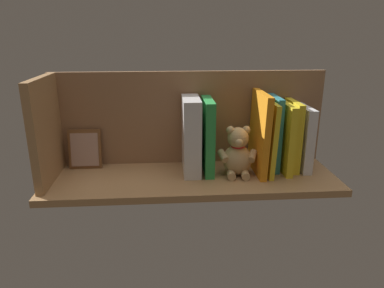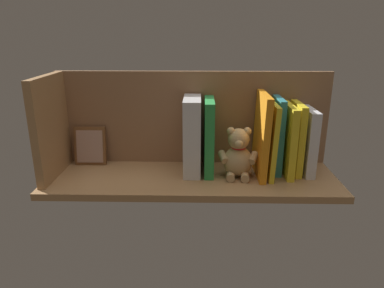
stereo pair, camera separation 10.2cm
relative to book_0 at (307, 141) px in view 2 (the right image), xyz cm
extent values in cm
cube|color=#A87A4C|center=(37.93, 4.29, -11.87)|extent=(94.06, 30.29, 2.20)
cube|color=#956A48|center=(37.93, -8.61, 5.46)|extent=(94.06, 1.50, 32.46)
cube|color=#A87A4C|center=(82.96, 4.29, 5.46)|extent=(2.40, 24.29, 32.46)
cube|color=silver|center=(0.00, 0.00, 0.00)|extent=(3.11, 14.91, 21.53)
cube|color=yellow|center=(3.59, -0.26, 0.87)|extent=(2.12, 14.40, 23.28)
cube|color=yellow|center=(6.75, 1.02, 0.75)|extent=(2.26, 16.96, 23.03)
cube|color=teal|center=(9.89, -0.80, 1.68)|extent=(2.06, 13.31, 24.89)
cube|color=yellow|center=(12.69, 1.73, 1.23)|extent=(2.37, 18.38, 24.03)
cube|color=orange|center=(15.52, 2.07, 2.60)|extent=(2.82, 19.06, 26.79)
ellipsoid|color=tan|center=(23.03, 4.09, -5.76)|extent=(10.10, 9.17, 10.01)
sphere|color=tan|center=(23.03, 4.09, 1.82)|extent=(6.88, 6.88, 6.88)
sphere|color=tan|center=(20.45, 4.27, 4.40)|extent=(2.66, 2.66, 2.66)
sphere|color=tan|center=(25.60, 3.90, 4.40)|extent=(2.66, 2.66, 2.66)
sphere|color=#DBB77F|center=(23.24, 7.00, 1.30)|extent=(2.66, 2.66, 2.66)
cylinder|color=tan|center=(18.38, 5.68, -4.01)|extent=(4.15, 5.44, 3.70)
cylinder|color=tan|center=(27.86, 4.99, -4.01)|extent=(3.60, 5.37, 3.70)
cylinder|color=tan|center=(21.09, 8.49, -9.44)|extent=(2.92, 3.93, 2.66)
cylinder|color=tan|center=(25.58, 8.16, -9.44)|extent=(2.92, 3.93, 2.66)
torus|color=red|center=(23.03, 4.09, -0.92)|extent=(4.88, 4.88, 0.78)
cube|color=green|center=(32.41, 0.50, 1.51)|extent=(3.02, 15.91, 24.55)
cube|color=white|center=(37.68, 0.57, 1.77)|extent=(5.56, 15.85, 25.08)
cube|color=brown|center=(74.10, -5.51, -4.09)|extent=(10.94, 3.48, 13.55)
cube|color=tan|center=(74.10, -4.79, -4.09)|extent=(9.19, 2.29, 11.27)
camera|label=1|loc=(45.74, 111.01, 35.07)|focal=32.89mm
camera|label=2|loc=(35.58, 111.27, 35.07)|focal=32.89mm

